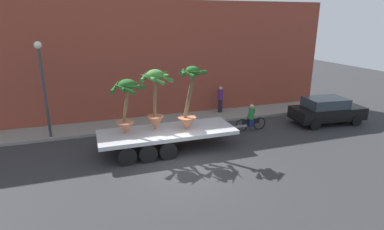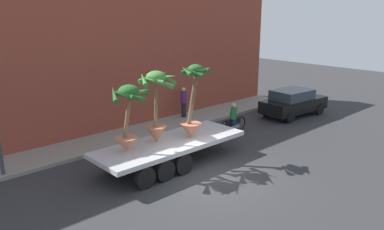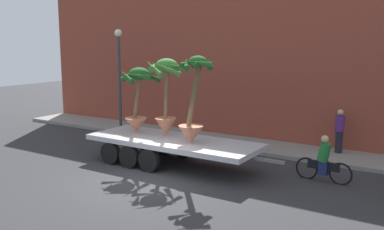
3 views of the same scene
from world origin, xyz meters
TOP-DOWN VIEW (x-y plane):
  - ground_plane at (0.00, 0.00)m, footprint 60.00×60.00m
  - sidewalk at (0.00, 6.10)m, footprint 24.00×2.20m
  - building_facade at (0.00, 7.80)m, footprint 24.00×1.20m
  - flatbed_trailer at (-0.57, 2.04)m, footprint 7.40×2.34m
  - potted_palm_rear at (-2.08, 2.28)m, footprint 1.56×1.55m
  - potted_palm_middle at (0.71, 1.83)m, footprint 1.36×1.24m
  - potted_palm_front at (-0.76, 2.30)m, footprint 1.55×1.63m
  - cyclist at (4.78, 3.17)m, footprint 1.84×0.36m
  - pedestrian_near_gate at (4.40, 6.54)m, footprint 0.36×0.36m
  - street_lamp at (-5.71, 5.30)m, footprint 0.36×0.36m

SIDE VIEW (x-z plane):
  - ground_plane at x=0.00m, z-range 0.00..0.00m
  - sidewalk at x=0.00m, z-range 0.00..0.15m
  - cyclist at x=4.78m, z-range -0.10..1.44m
  - flatbed_trailer at x=-0.57m, z-range 0.28..1.26m
  - pedestrian_near_gate at x=4.40m, z-range 0.19..1.90m
  - potted_palm_middle at x=0.71m, z-range 0.87..3.87m
  - potted_palm_rear at x=-2.08m, z-range 1.13..3.62m
  - potted_palm_front at x=-0.76m, z-range 1.17..4.03m
  - street_lamp at x=-5.71m, z-range 0.82..5.65m
  - building_facade at x=0.00m, z-range 0.00..7.07m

